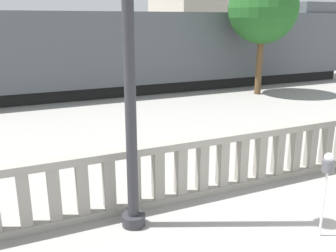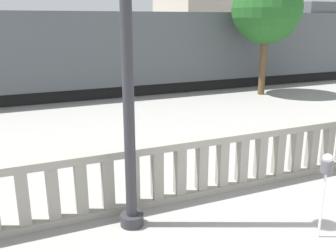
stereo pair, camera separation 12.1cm
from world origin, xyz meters
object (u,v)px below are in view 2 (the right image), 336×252
(parking_meter, at_px, (326,170))
(train_near, at_px, (167,50))
(lamppost, at_px, (126,5))
(tree_left, at_px, (267,9))

(parking_meter, distance_m, train_near, 13.96)
(lamppost, relative_size, train_near, 0.30)
(parking_meter, relative_size, tree_left, 0.26)
(tree_left, bearing_deg, lamppost, -136.80)
(parking_meter, xyz_separation_m, train_near, (3.14, 13.58, 0.80))
(train_near, xyz_separation_m, tree_left, (3.58, -3.11, 1.94))
(train_near, bearing_deg, lamppost, -116.05)
(parking_meter, distance_m, tree_left, 12.74)
(parking_meter, bearing_deg, lamppost, 149.42)
(lamppost, distance_m, tree_left, 12.95)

